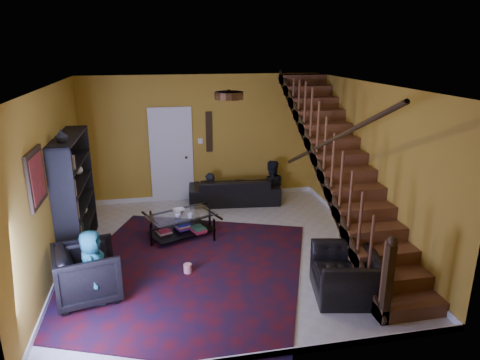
{
  "coord_description": "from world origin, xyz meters",
  "views": [
    {
      "loc": [
        -1.0,
        -6.61,
        3.4
      ],
      "look_at": [
        0.39,
        0.4,
        1.13
      ],
      "focal_mm": 32.0,
      "sensor_mm": 36.0,
      "label": 1
    }
  ],
  "objects_px": {
    "armchair_left": "(88,273)",
    "armchair_right": "(346,274)",
    "sofa": "(234,190)",
    "coffee_table": "(182,224)",
    "bookshelf": "(76,196)"
  },
  "relations": [
    {
      "from": "sofa",
      "to": "coffee_table",
      "type": "xyz_separation_m",
      "value": [
        -1.28,
        -1.62,
        -0.04
      ]
    },
    {
      "from": "sofa",
      "to": "coffee_table",
      "type": "relative_size",
      "value": 1.49
    },
    {
      "from": "sofa",
      "to": "armchair_right",
      "type": "relative_size",
      "value": 2.02
    },
    {
      "from": "armchair_right",
      "to": "armchair_left",
      "type": "bearing_deg",
      "value": -88.82
    },
    {
      "from": "armchair_left",
      "to": "coffee_table",
      "type": "height_order",
      "value": "armchair_left"
    },
    {
      "from": "bookshelf",
      "to": "coffee_table",
      "type": "xyz_separation_m",
      "value": [
        1.76,
        0.08,
        -0.71
      ]
    },
    {
      "from": "armchair_left",
      "to": "armchair_right",
      "type": "bearing_deg",
      "value": -113.25
    },
    {
      "from": "armchair_left",
      "to": "sofa",
      "type": "bearing_deg",
      "value": -52.01
    },
    {
      "from": "bookshelf",
      "to": "sofa",
      "type": "xyz_separation_m",
      "value": [
        3.04,
        1.7,
        -0.67
      ]
    },
    {
      "from": "coffee_table",
      "to": "sofa",
      "type": "bearing_deg",
      "value": 51.62
    },
    {
      "from": "bookshelf",
      "to": "armchair_right",
      "type": "bearing_deg",
      "value": -30.29
    },
    {
      "from": "armchair_left",
      "to": "bookshelf",
      "type": "bearing_deg",
      "value": -1.33
    },
    {
      "from": "bookshelf",
      "to": "armchair_right",
      "type": "height_order",
      "value": "bookshelf"
    },
    {
      "from": "sofa",
      "to": "coffee_table",
      "type": "bearing_deg",
      "value": 57.28
    },
    {
      "from": "sofa",
      "to": "coffee_table",
      "type": "height_order",
      "value": "sofa"
    }
  ]
}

